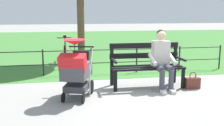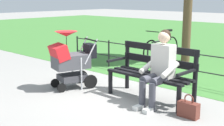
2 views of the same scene
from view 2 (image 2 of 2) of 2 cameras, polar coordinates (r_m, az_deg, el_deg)
The scene contains 7 objects.
ground_plane at distance 5.92m, azimuth 2.93°, elevation -5.69°, with size 60.00×60.00×0.00m, color gray.
park_bench at distance 5.59m, azimuth 7.48°, elevation -1.27°, with size 1.61×0.62×0.96m.
person_on_bench at distance 5.22m, azimuth 8.67°, elevation -0.56°, with size 0.54×0.74×1.28m.
stroller at distance 6.21m, azimuth -7.61°, elevation 0.71°, with size 0.73×0.98×1.15m.
handbag at distance 4.91m, azimuth 13.83°, elevation -8.25°, with size 0.32×0.14×0.37m.
park_fence at distance 6.95m, azimuth 10.67°, elevation 0.31°, with size 6.30×0.04×0.70m.
bicycle at distance 8.98m, azimuth 9.07°, elevation 2.67°, with size 0.44×1.66×0.89m.
Camera 2 is at (-3.63, 4.32, 1.80)m, focal length 49.89 mm.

